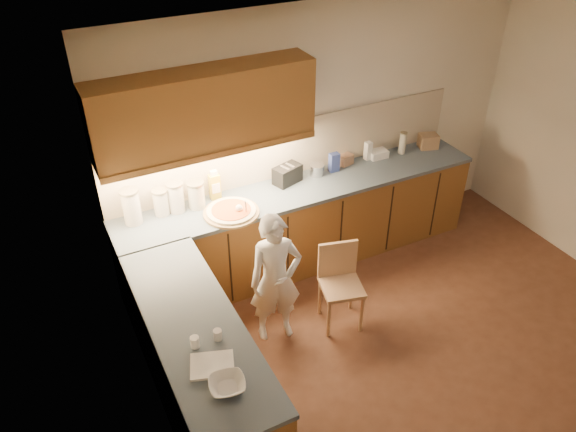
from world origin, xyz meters
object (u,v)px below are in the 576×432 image
object	(u,v)px
wooden_chair	(340,279)
toaster	(287,174)
pizza_on_board	(232,212)
child	(276,279)
oil_jug	(215,186)

from	to	relation	value
wooden_chair	toaster	xyz separation A→B (m)	(0.00, 1.05, 0.54)
wooden_chair	pizza_on_board	bearing A→B (deg)	146.42
child	oil_jug	xyz separation A→B (m)	(-0.14, 1.02, 0.42)
wooden_chair	toaster	world-z (taller)	toaster
child	wooden_chair	size ratio (longest dim) A/B	1.57
child	oil_jug	world-z (taller)	child
child	wooden_chair	distance (m)	0.63
oil_jug	child	bearing A→B (deg)	-82.41
child	wooden_chair	xyz separation A→B (m)	(0.60, -0.08, -0.17)
pizza_on_board	wooden_chair	size ratio (longest dim) A/B	0.64
wooden_chair	toaster	bearing A→B (deg)	104.41
oil_jug	toaster	bearing A→B (deg)	-3.92
pizza_on_board	toaster	world-z (taller)	pizza_on_board
wooden_chair	child	bearing A→B (deg)	-173.38
child	toaster	bearing A→B (deg)	68.93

